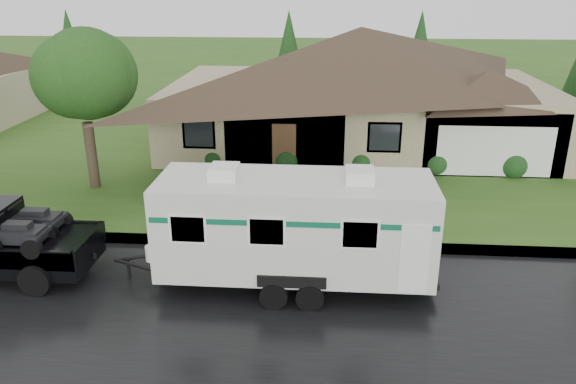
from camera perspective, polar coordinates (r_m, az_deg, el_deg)
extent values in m
plane|color=#31571B|center=(15.65, 1.45, -9.18)|extent=(140.00, 140.00, 0.00)
cube|color=black|center=(13.96, 1.01, -13.25)|extent=(140.00, 8.00, 0.01)
cube|color=gray|center=(17.60, 1.83, -5.32)|extent=(140.00, 0.50, 0.15)
cube|color=#31571B|center=(29.59, 2.97, 5.57)|extent=(140.00, 26.00, 0.15)
cube|color=gray|center=(28.27, 7.07, 8.00)|extent=(18.00, 10.00, 3.00)
pyramid|color=#37281E|center=(27.66, 7.45, 16.31)|extent=(19.44, 10.80, 2.60)
cube|color=gray|center=(26.24, 19.23, 5.67)|extent=(5.76, 4.00, 2.70)
cylinder|color=#382B1E|center=(23.10, -19.33, 3.56)|extent=(0.41, 0.41, 2.59)
sphere|color=#27571C|center=(22.48, -20.19, 10.47)|extent=(3.57, 3.57, 3.57)
sphere|color=#143814|center=(24.45, -7.52, 3.54)|extent=(1.00, 1.00, 1.00)
sphere|color=#143814|center=(24.01, -0.13, 3.40)|extent=(1.00, 1.00, 1.00)
sphere|color=#143814|center=(23.99, 7.41, 3.20)|extent=(1.00, 1.00, 1.00)
sphere|color=#143814|center=(24.37, 14.83, 2.96)|extent=(1.00, 1.00, 1.00)
sphere|color=#143814|center=(25.14, 21.90, 2.67)|extent=(1.00, 1.00, 1.00)
cube|color=black|center=(16.86, -23.00, -4.85)|extent=(2.24, 1.93, 0.06)
cylinder|color=black|center=(16.33, -24.25, -8.13)|extent=(0.85, 0.33, 0.85)
cylinder|color=black|center=(17.89, -21.35, -5.15)|extent=(0.85, 0.33, 0.85)
cube|color=silver|center=(14.73, 0.72, -3.31)|extent=(7.11, 2.44, 2.49)
cube|color=black|center=(15.35, 0.70, -8.08)|extent=(7.52, 1.22, 0.14)
cube|color=#0C5439|center=(14.52, 0.73, -1.34)|extent=(6.97, 2.46, 0.14)
cube|color=white|center=(14.44, -6.52, 2.04)|extent=(0.71, 0.81, 0.33)
cube|color=white|center=(14.21, 7.30, 1.70)|extent=(0.71, 0.81, 0.33)
cylinder|color=black|center=(14.38, -1.47, -10.49)|extent=(0.71, 0.24, 0.71)
cylinder|color=black|center=(16.46, -0.63, -6.17)|extent=(0.71, 0.24, 0.71)
cylinder|color=black|center=(14.32, 2.24, -10.62)|extent=(0.71, 0.24, 0.71)
cylinder|color=black|center=(16.42, 2.57, -6.27)|extent=(0.71, 0.24, 0.71)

